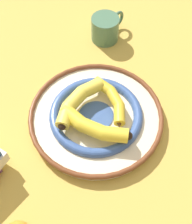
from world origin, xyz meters
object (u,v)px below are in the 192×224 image
object	(u,v)px
banana_b	(92,126)
coffee_mug	(106,28)
decorative_bowl	(96,116)
banana_c	(113,100)
banana_a	(78,100)

from	to	relation	value
banana_b	coffee_mug	distance (m)	0.40
decorative_bowl	coffee_mug	size ratio (longest dim) A/B	2.77
banana_b	decorative_bowl	bearing A→B (deg)	104.65
banana_c	banana_b	bearing A→B (deg)	122.37
decorative_bowl	banana_c	world-z (taller)	banana_c
decorative_bowl	banana_b	size ratio (longest dim) A/B	2.01
decorative_bowl	banana_c	xyz separation A→B (m)	(0.00, -0.06, 0.04)
banana_a	banana_c	world-z (taller)	banana_a
banana_a	banana_c	size ratio (longest dim) A/B	1.05
banana_c	coffee_mug	bearing A→B (deg)	-21.03
banana_a	banana_c	distance (m)	0.10
banana_c	coffee_mug	size ratio (longest dim) A/B	1.34
banana_c	coffee_mug	distance (m)	0.31
banana_a	coffee_mug	world-z (taller)	coffee_mug
banana_b	banana_c	xyz separation A→B (m)	(0.05, -0.09, -0.00)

